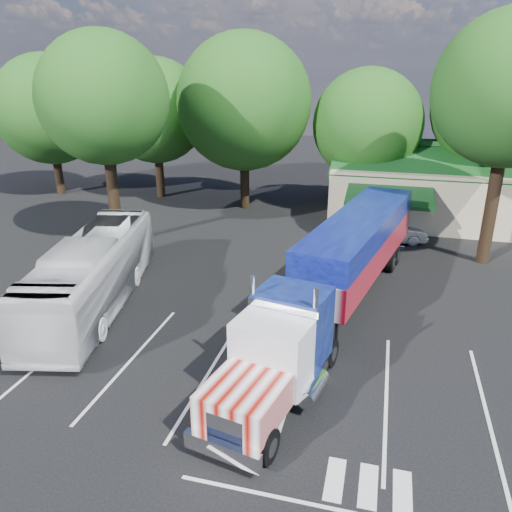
% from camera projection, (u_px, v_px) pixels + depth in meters
% --- Properties ---
extents(ground, '(120.00, 120.00, 0.00)m').
position_uv_depth(ground, '(252.00, 302.00, 23.97)').
color(ground, black).
rests_on(ground, ground).
extents(event_hall, '(24.20, 14.12, 5.55)m').
position_uv_depth(event_hall, '(500.00, 190.00, 35.96)').
color(event_hall, '#C4AE92').
rests_on(event_hall, ground).
extents(tree_row_a, '(9.00, 9.00, 11.68)m').
position_uv_depth(tree_row_a, '(49.00, 109.00, 41.54)').
color(tree_row_a, black).
rests_on(tree_row_a, ground).
extents(tree_row_b, '(8.40, 8.40, 11.35)m').
position_uv_depth(tree_row_b, '(155.00, 111.00, 40.57)').
color(tree_row_b, black).
rests_on(tree_row_b, ground).
extents(tree_row_c, '(10.00, 10.00, 13.05)m').
position_uv_depth(tree_row_c, '(244.00, 103.00, 36.89)').
color(tree_row_c, black).
rests_on(tree_row_c, ground).
extents(tree_row_d, '(8.00, 8.00, 10.60)m').
position_uv_depth(tree_row_d, '(367.00, 124.00, 36.44)').
color(tree_row_d, black).
rests_on(tree_row_d, ground).
extents(tree_row_e, '(9.60, 9.60, 12.90)m').
position_uv_depth(tree_row_e, '(503.00, 105.00, 34.20)').
color(tree_row_e, black).
rests_on(tree_row_e, ground).
extents(tree_near_left, '(7.60, 7.60, 12.65)m').
position_uv_depth(tree_near_left, '(103.00, 99.00, 28.73)').
color(tree_near_left, black).
rests_on(tree_near_left, ground).
extents(tree_near_right, '(8.00, 8.00, 13.50)m').
position_uv_depth(tree_near_right, '(512.00, 90.00, 25.49)').
color(tree_near_right, black).
rests_on(tree_near_right, ground).
extents(semi_truck, '(6.43, 19.85, 4.14)m').
position_uv_depth(semi_truck, '(343.00, 264.00, 22.24)').
color(semi_truck, black).
rests_on(semi_truck, ground).
extents(woman, '(0.52, 0.73, 1.92)m').
position_uv_depth(woman, '(348.00, 294.00, 22.56)').
color(woman, black).
rests_on(woman, ground).
extents(bicycle, '(1.56, 1.78, 0.93)m').
position_uv_depth(bicycle, '(312.00, 249.00, 29.54)').
color(bicycle, black).
rests_on(bicycle, ground).
extents(tour_bus, '(5.40, 12.33, 3.34)m').
position_uv_depth(tour_bus, '(93.00, 273.00, 23.03)').
color(tour_bus, silver).
rests_on(tour_bus, ground).
extents(silver_sedan, '(4.64, 2.73, 1.44)m').
position_uv_depth(silver_sedan, '(391.00, 232.00, 31.68)').
color(silver_sedan, '#ADAEB5').
rests_on(silver_sedan, ground).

